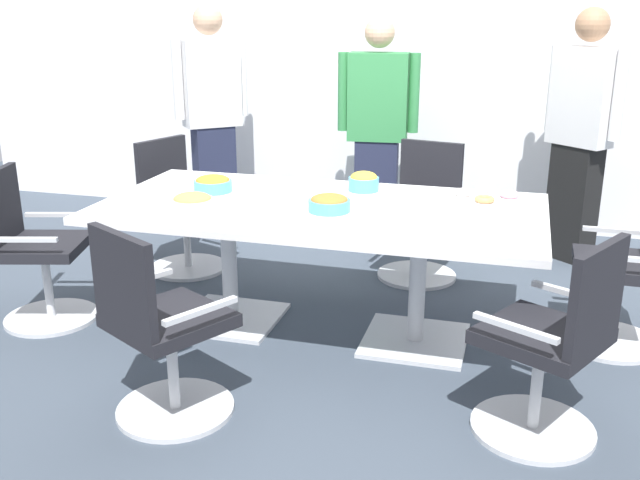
{
  "coord_description": "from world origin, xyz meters",
  "views": [
    {
      "loc": [
        1.04,
        -3.65,
        1.79
      ],
      "look_at": [
        0.0,
        0.0,
        0.55
      ],
      "focal_mm": 40.45,
      "sensor_mm": 36.0,
      "label": 1
    }
  ],
  "objects_px": {
    "person_standing_0": "(212,115)",
    "snack_bowl_chips_yellow": "(364,181)",
    "office_chair_5": "(160,335)",
    "office_chair_1": "(628,276)",
    "office_chair_2": "(422,218)",
    "person_standing_1": "(377,130)",
    "napkin_pile": "(423,201)",
    "snack_bowl_cookies": "(192,202)",
    "snack_bowl_chips_orange": "(213,184)",
    "donut_platter": "(486,195)",
    "plate_stack": "(498,225)",
    "office_chair_4": "(35,255)",
    "person_standing_2": "(580,133)",
    "office_chair_0": "(553,351)",
    "snack_bowl_pretzels": "(329,203)",
    "conference_table": "(320,227)",
    "office_chair_3": "(180,213)"
  },
  "relations": [
    {
      "from": "person_standing_0",
      "to": "snack_bowl_chips_yellow",
      "type": "distance_m",
      "value": 2.07
    },
    {
      "from": "office_chair_5",
      "to": "office_chair_1",
      "type": "bearing_deg",
      "value": 61.99
    },
    {
      "from": "office_chair_2",
      "to": "person_standing_1",
      "type": "xyz_separation_m",
      "value": [
        -0.45,
        0.64,
        0.48
      ]
    },
    {
      "from": "person_standing_0",
      "to": "napkin_pile",
      "type": "xyz_separation_m",
      "value": [
        1.94,
        -1.59,
        -0.17
      ]
    },
    {
      "from": "snack_bowl_cookies",
      "to": "snack_bowl_chips_orange",
      "type": "xyz_separation_m",
      "value": [
        -0.07,
        0.43,
        -0.0
      ]
    },
    {
      "from": "donut_platter",
      "to": "plate_stack",
      "type": "distance_m",
      "value": 0.58
    },
    {
      "from": "office_chair_4",
      "to": "person_standing_2",
      "type": "relative_size",
      "value": 0.51
    },
    {
      "from": "office_chair_0",
      "to": "office_chair_2",
      "type": "height_order",
      "value": "same"
    },
    {
      "from": "donut_platter",
      "to": "office_chair_1",
      "type": "bearing_deg",
      "value": -8.08
    },
    {
      "from": "office_chair_4",
      "to": "snack_bowl_pretzels",
      "type": "distance_m",
      "value": 1.77
    },
    {
      "from": "office_chair_0",
      "to": "snack_bowl_cookies",
      "type": "bearing_deg",
      "value": 104.05
    },
    {
      "from": "donut_platter",
      "to": "plate_stack",
      "type": "xyz_separation_m",
      "value": [
        0.09,
        -0.57,
        0.0
      ]
    },
    {
      "from": "office_chair_0",
      "to": "snack_bowl_chips_yellow",
      "type": "distance_m",
      "value": 1.62
    },
    {
      "from": "person_standing_0",
      "to": "snack_bowl_chips_yellow",
      "type": "height_order",
      "value": "person_standing_0"
    },
    {
      "from": "conference_table",
      "to": "office_chair_5",
      "type": "distance_m",
      "value": 1.17
    },
    {
      "from": "office_chair_2",
      "to": "plate_stack",
      "type": "bearing_deg",
      "value": 124.46
    },
    {
      "from": "napkin_pile",
      "to": "office_chair_3",
      "type": "bearing_deg",
      "value": 161.3
    },
    {
      "from": "office_chair_5",
      "to": "person_standing_2",
      "type": "height_order",
      "value": "person_standing_2"
    },
    {
      "from": "office_chair_0",
      "to": "person_standing_2",
      "type": "bearing_deg",
      "value": 23.44
    },
    {
      "from": "conference_table",
      "to": "office_chair_5",
      "type": "xyz_separation_m",
      "value": [
        -0.43,
        -1.07,
        -0.22
      ]
    },
    {
      "from": "office_chair_2",
      "to": "conference_table",
      "type": "bearing_deg",
      "value": 79.9
    },
    {
      "from": "office_chair_4",
      "to": "snack_bowl_cookies",
      "type": "relative_size",
      "value": 4.06
    },
    {
      "from": "office_chair_2",
      "to": "person_standing_0",
      "type": "height_order",
      "value": "person_standing_0"
    },
    {
      "from": "office_chair_5",
      "to": "snack_bowl_pretzels",
      "type": "xyz_separation_m",
      "value": [
        0.51,
        0.96,
        0.39
      ]
    },
    {
      "from": "office_chair_2",
      "to": "napkin_pile",
      "type": "xyz_separation_m",
      "value": [
        0.12,
        -0.92,
        0.37
      ]
    },
    {
      "from": "person_standing_0",
      "to": "donut_platter",
      "type": "xyz_separation_m",
      "value": [
        2.26,
        -1.34,
        -0.18
      ]
    },
    {
      "from": "conference_table",
      "to": "office_chair_1",
      "type": "relative_size",
      "value": 2.64
    },
    {
      "from": "office_chair_1",
      "to": "snack_bowl_chips_orange",
      "type": "xyz_separation_m",
      "value": [
        -2.33,
        -0.16,
        0.39
      ]
    },
    {
      "from": "person_standing_0",
      "to": "donut_platter",
      "type": "relative_size",
      "value": 4.99
    },
    {
      "from": "office_chair_0",
      "to": "snack_bowl_cookies",
      "type": "relative_size",
      "value": 4.06
    },
    {
      "from": "office_chair_2",
      "to": "person_standing_2",
      "type": "distance_m",
      "value": 1.31
    },
    {
      "from": "snack_bowl_chips_yellow",
      "to": "snack_bowl_cookies",
      "type": "bearing_deg",
      "value": -138.11
    },
    {
      "from": "person_standing_0",
      "to": "donut_platter",
      "type": "distance_m",
      "value": 2.63
    },
    {
      "from": "plate_stack",
      "to": "person_standing_2",
      "type": "bearing_deg",
      "value": 76.19
    },
    {
      "from": "office_chair_5",
      "to": "person_standing_0",
      "type": "bearing_deg",
      "value": 138.0
    },
    {
      "from": "office_chair_4",
      "to": "donut_platter",
      "type": "distance_m",
      "value": 2.62
    },
    {
      "from": "office_chair_1",
      "to": "napkin_pile",
      "type": "height_order",
      "value": "office_chair_1"
    },
    {
      "from": "person_standing_2",
      "to": "snack_bowl_chips_yellow",
      "type": "relative_size",
      "value": 9.96
    },
    {
      "from": "person_standing_2",
      "to": "plate_stack",
      "type": "bearing_deg",
      "value": 116.07
    },
    {
      "from": "office_chair_1",
      "to": "conference_table",
      "type": "bearing_deg",
      "value": 100.21
    },
    {
      "from": "person_standing_2",
      "to": "office_chair_4",
      "type": "bearing_deg",
      "value": 73.32
    },
    {
      "from": "office_chair_3",
      "to": "donut_platter",
      "type": "distance_m",
      "value": 2.15
    },
    {
      "from": "snack_bowl_cookies",
      "to": "snack_bowl_chips_orange",
      "type": "bearing_deg",
      "value": 99.84
    },
    {
      "from": "office_chair_5",
      "to": "donut_platter",
      "type": "bearing_deg",
      "value": 77.43
    },
    {
      "from": "office_chair_3",
      "to": "napkin_pile",
      "type": "relative_size",
      "value": 4.92
    },
    {
      "from": "conference_table",
      "to": "snack_bowl_chips_yellow",
      "type": "xyz_separation_m",
      "value": [
        0.16,
        0.38,
        0.18
      ]
    },
    {
      "from": "napkin_pile",
      "to": "person_standing_2",
      "type": "bearing_deg",
      "value": 60.7
    },
    {
      "from": "conference_table",
      "to": "snack_bowl_chips_orange",
      "type": "height_order",
      "value": "snack_bowl_chips_orange"
    },
    {
      "from": "office_chair_4",
      "to": "snack_bowl_pretzels",
      "type": "bearing_deg",
      "value": 81.09
    },
    {
      "from": "plate_stack",
      "to": "person_standing_0",
      "type": "bearing_deg",
      "value": 140.93
    }
  ]
}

